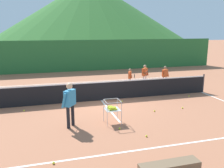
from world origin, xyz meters
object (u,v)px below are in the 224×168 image
student_1 (145,73)px  ball_cart (112,108)px  tennis_ball_8 (120,128)px  student_2 (165,75)px  tennis_ball_3 (154,111)px  tennis_ball_7 (189,96)px  tennis_net (101,91)px  tennis_ball_4 (120,102)px  tennis_ball_5 (122,101)px  tennis_ball_6 (24,111)px  tennis_ball_10 (54,163)px  student_0 (130,76)px  tennis_ball_1 (182,108)px  instructor (70,101)px  tennis_ball_0 (146,136)px

student_1 → ball_cart: student_1 is taller
ball_cart → tennis_ball_8: 0.88m
student_1 → student_2: size_ratio=1.03×
ball_cart → student_2: bearing=45.6°
tennis_ball_3 → tennis_ball_7: (2.85, 1.72, 0.00)m
tennis_net → tennis_ball_4: bearing=-37.0°
tennis_ball_5 → tennis_ball_8: bearing=-109.6°
tennis_ball_6 → tennis_ball_8: size_ratio=1.00×
tennis_net → tennis_ball_10: bearing=-115.5°
tennis_net → ball_cart: size_ratio=13.44×
student_2 → tennis_ball_8: (-4.74, -5.60, -0.75)m
student_0 → tennis_ball_4: (-1.51, -2.75, -0.70)m
student_1 → tennis_ball_6: bearing=-156.1°
tennis_ball_1 → tennis_ball_10: size_ratio=1.00×
tennis_ball_5 → tennis_ball_7: bearing=-1.2°
instructor → student_2: (6.41, 4.85, -0.21)m
tennis_ball_8 → tennis_ball_4: bearing=71.9°
tennis_ball_3 → tennis_ball_4: 2.02m
instructor → tennis_ball_5: size_ratio=24.48×
tennis_ball_0 → tennis_ball_1: size_ratio=1.00×
tennis_ball_1 → tennis_ball_7: size_ratio=1.00×
student_0 → tennis_ball_5: student_0 is taller
tennis_ball_4 → tennis_ball_0: bearing=-95.1°
student_1 → tennis_ball_7: (1.28, -3.04, -0.78)m
student_1 → tennis_ball_8: size_ratio=19.92×
tennis_ball_3 → tennis_ball_5: same height
student_1 → tennis_ball_8: (-3.64, -6.19, -0.78)m
student_1 → tennis_ball_6: (-7.10, -3.15, -0.78)m
tennis_ball_0 → tennis_net: bearing=95.6°
tennis_ball_0 → tennis_ball_4: size_ratio=1.00×
ball_cart → tennis_ball_5: bearing=64.0°
tennis_net → tennis_ball_7: bearing=-7.7°
ball_cart → tennis_ball_10: size_ratio=13.22×
tennis_ball_1 → tennis_ball_10: same height
student_0 → ball_cart: 5.88m
tennis_ball_1 → tennis_ball_3: size_ratio=1.00×
student_1 → tennis_ball_4: 4.06m
tennis_ball_8 → student_1: bearing=59.6°
tennis_ball_1 → tennis_ball_4: bearing=145.1°
instructor → tennis_ball_0: instructor is taller
instructor → tennis_ball_1: size_ratio=24.48×
tennis_ball_8 → tennis_ball_3: bearing=34.7°
tennis_ball_6 → student_0: bearing=25.6°
tennis_ball_0 → tennis_ball_8: size_ratio=1.00×
tennis_ball_7 → tennis_ball_10: same height
student_2 → tennis_ball_10: 10.28m
tennis_ball_7 → tennis_ball_4: bearing=179.8°
tennis_ball_6 → tennis_ball_10: 4.90m
tennis_ball_1 → tennis_ball_8: bearing=-157.2°
student_2 → tennis_ball_4: bearing=-146.7°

